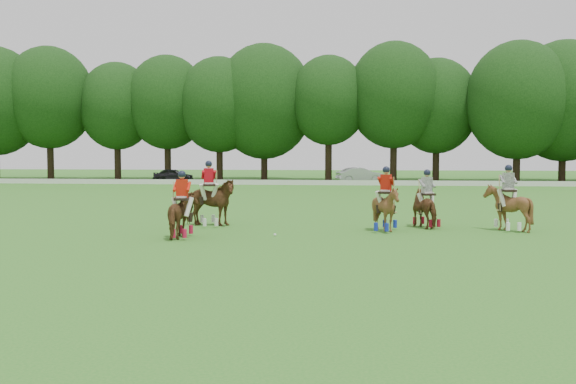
# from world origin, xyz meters

# --- Properties ---
(ground) EXTENTS (180.00, 180.00, 0.00)m
(ground) POSITION_xyz_m (0.00, 0.00, 0.00)
(ground) COLOR #2A7321
(ground) RESTS_ON ground
(tree_line) EXTENTS (117.98, 14.32, 14.75)m
(tree_line) POSITION_xyz_m (0.26, 48.05, 8.23)
(tree_line) COLOR black
(tree_line) RESTS_ON ground
(boundary_rail) EXTENTS (120.00, 0.10, 0.44)m
(boundary_rail) POSITION_xyz_m (0.00, 38.00, 0.22)
(boundary_rail) COLOR white
(boundary_rail) RESTS_ON ground
(car_left) EXTENTS (3.96, 1.80, 1.32)m
(car_left) POSITION_xyz_m (-14.90, 42.50, 0.66)
(car_left) COLOR black
(car_left) RESTS_ON ground
(car_mid) EXTENTS (4.71, 2.85, 1.46)m
(car_mid) POSITION_xyz_m (3.24, 42.50, 0.73)
(car_mid) COLOR #A4A4A9
(car_mid) RESTS_ON ground
(polo_red_a) EXTENTS (1.11, 1.81, 2.21)m
(polo_red_a) POSITION_xyz_m (-2.51, 1.94, 0.79)
(polo_red_a) COLOR #502D15
(polo_red_a) RESTS_ON ground
(polo_red_b) EXTENTS (2.19, 2.02, 2.49)m
(polo_red_b) POSITION_xyz_m (-2.46, 5.44, 0.92)
(polo_red_b) COLOR #502D15
(polo_red_b) RESTS_ON ground
(polo_red_c) EXTENTS (1.66, 1.77, 2.31)m
(polo_red_c) POSITION_xyz_m (4.18, 4.49, 0.83)
(polo_red_c) COLOR #502D15
(polo_red_c) RESTS_ON ground
(polo_stripe_a) EXTENTS (1.49, 1.88, 2.17)m
(polo_stripe_a) POSITION_xyz_m (5.75, 5.84, 0.77)
(polo_stripe_a) COLOR #502D15
(polo_stripe_a) RESTS_ON ground
(polo_stripe_b) EXTENTS (1.53, 1.67, 2.36)m
(polo_stripe_b) POSITION_xyz_m (8.53, 5.18, 0.86)
(polo_stripe_b) COLOR #502D15
(polo_stripe_b) RESTS_ON ground
(polo_ball) EXTENTS (0.09, 0.09, 0.09)m
(polo_ball) POSITION_xyz_m (0.44, 2.76, 0.04)
(polo_ball) COLOR white
(polo_ball) RESTS_ON ground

